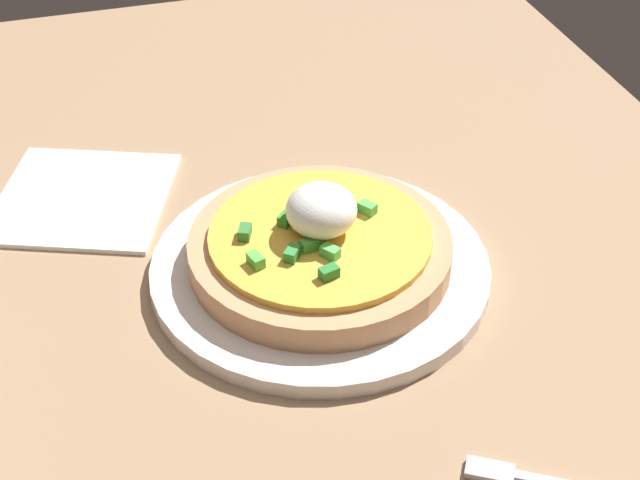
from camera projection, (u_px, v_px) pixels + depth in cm
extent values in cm
cube|color=#987858|center=(249.00, 317.00, 67.52)|extent=(103.93, 83.11, 2.57)
cylinder|color=silver|center=(320.00, 268.00, 68.83)|extent=(24.46, 24.46, 1.23)
cylinder|color=tan|center=(320.00, 251.00, 67.81)|extent=(18.79, 18.79, 2.10)
cylinder|color=gold|center=(320.00, 236.00, 66.99)|extent=(15.82, 15.82, 0.54)
ellipsoid|color=white|center=(321.00, 210.00, 65.95)|extent=(5.00, 5.00, 3.55)
cube|color=#347E34|center=(245.00, 232.00, 66.23)|extent=(1.49, 1.23, 0.80)
cube|color=#327C2F|center=(349.00, 207.00, 68.55)|extent=(1.29, 0.81, 0.80)
cube|color=#34882E|center=(286.00, 219.00, 67.46)|extent=(1.48, 1.46, 0.80)
cube|color=#268731|center=(327.00, 213.00, 68.00)|extent=(1.33, 0.89, 0.80)
cube|color=#53B344|center=(256.00, 260.00, 63.80)|extent=(1.46, 1.15, 0.80)
cube|color=#318A3C|center=(292.00, 254.00, 64.35)|extent=(1.50, 1.41, 0.80)
cube|color=green|center=(311.00, 247.00, 64.96)|extent=(1.00, 1.39, 0.80)
cube|color=#2A8233|center=(329.00, 272.00, 62.78)|extent=(1.11, 1.45, 0.80)
cube|color=#287F36|center=(331.00, 216.00, 67.70)|extent=(1.33, 0.88, 0.80)
cube|color=#50BA51|center=(330.00, 252.00, 64.48)|extent=(1.50, 1.41, 0.80)
cube|color=#50B249|center=(367.00, 208.00, 68.50)|extent=(1.51, 1.40, 0.80)
cube|color=#B7B7BC|center=(490.00, 471.00, 54.94)|extent=(2.64, 3.12, 0.50)
cube|color=white|center=(83.00, 198.00, 76.49)|extent=(17.25, 17.25, 0.40)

